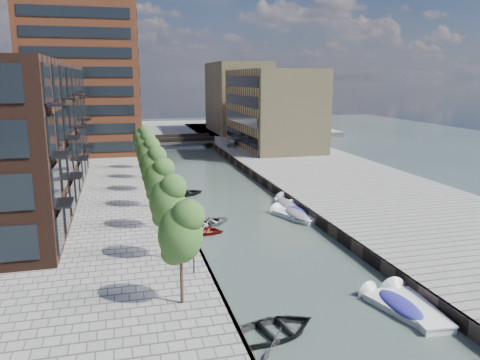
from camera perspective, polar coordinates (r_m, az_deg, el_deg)
name	(u,v)px	position (r m, az deg, el deg)	size (l,w,h in m)	color
water	(210,180)	(63.10, -3.67, -0.06)	(300.00, 300.00, 0.00)	#38473F
quay_right	(320,171)	(67.75, 9.74, 1.08)	(20.00, 140.00, 1.00)	gray
quay_wall_left	(164,179)	(62.18, -9.20, 0.09)	(0.25, 140.00, 1.00)	#332823
quay_wall_right	(254,175)	(64.38, 1.66, 0.67)	(0.25, 140.00, 1.00)	#332823
far_closure	(166,130)	(121.81, -9.03, 6.06)	(80.00, 40.00, 1.00)	gray
apartment_block	(32,134)	(51.59, -24.02, 5.13)	(8.00, 38.00, 14.00)	black
tower	(82,63)	(85.78, -18.68, 13.37)	(18.00, 18.00, 30.00)	#984B2C
tan_block_near	(272,109)	(87.18, 3.97, 8.68)	(12.00, 25.00, 14.00)	tan
tan_block_far	(238,97)	(112.07, -0.27, 10.03)	(12.00, 20.00, 16.00)	tan
bridge	(180,140)	(94.06, -7.37, 4.83)	(13.00, 6.00, 1.30)	gray
tree_0	(180,231)	(26.07, -7.30, -6.14)	(2.50, 2.50, 5.95)	#382619
tree_1	(167,199)	(32.75, -8.86, -2.34)	(2.50, 2.50, 5.95)	#382619
tree_2	(159,179)	(39.54, -9.88, 0.16)	(2.50, 2.50, 5.95)	#382619
tree_3	(153,164)	(46.40, -10.60, 1.93)	(2.50, 2.50, 5.95)	#382619
tree_4	(148,153)	(53.29, -11.14, 3.24)	(2.50, 2.50, 5.95)	#382619
tree_5	(145,145)	(60.20, -11.55, 4.25)	(2.50, 2.50, 5.95)	#382619
tree_6	(142,138)	(67.14, -11.88, 5.05)	(2.50, 2.50, 5.95)	#382619
lamp_0	(193,236)	(30.57, -5.73, -6.85)	(0.24, 0.24, 4.12)	black
lamp_1	(168,183)	(45.87, -8.81, -0.41)	(0.24, 0.24, 4.12)	black
lamp_2	(155,157)	(61.54, -10.32, 2.78)	(0.24, 0.24, 4.12)	black
sloop_0	(274,335)	(26.52, 4.12, -18.36)	(3.66, 5.12, 1.06)	black
sloop_1	(202,225)	(44.22, -4.67, -5.51)	(2.92, 4.09, 0.85)	black
sloop_2	(200,233)	(42.05, -4.91, -6.47)	(3.06, 4.29, 0.89)	maroon
sloop_3	(206,226)	(44.05, -4.17, -5.57)	(3.65, 5.12, 1.06)	#B2B2B0
sloop_4	(183,195)	(55.43, -6.94, -1.87)	(3.45, 4.83, 1.00)	black
motorboat_0	(394,305)	(30.44, 18.26, -14.29)	(2.93, 5.14, 1.62)	white
motorboat_1	(293,215)	(46.71, 6.43, -4.29)	(3.93, 5.69, 1.80)	white
motorboat_2	(410,306)	(30.89, 20.06, -14.21)	(2.33, 5.62, 1.83)	white
motorboat_3	(296,212)	(47.89, 6.87, -3.89)	(2.68, 5.42, 1.73)	white
motorboat_4	(286,205)	(50.40, 5.64, -3.02)	(2.90, 5.84, 1.86)	white
car	(232,143)	(87.84, -0.95, 4.59)	(1.59, 3.94, 1.34)	#ABAEB0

